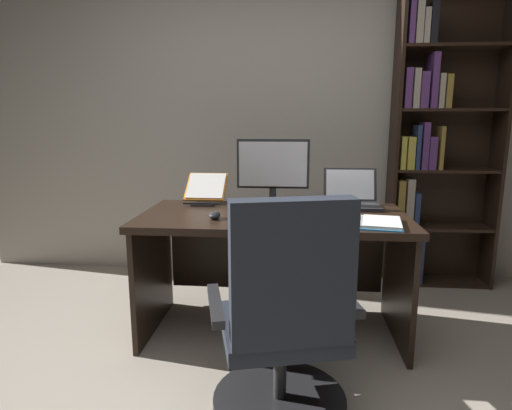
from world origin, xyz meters
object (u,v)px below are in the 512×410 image
object	(u,v)px
keyboard	(269,218)
bookshelf	(434,142)
office_chair	(285,329)
laptop	(351,199)
notepad	(307,215)
computer_mouse	(215,215)
open_binder	(362,222)
monitor	(273,173)
desk	(274,244)
reading_stand_with_book	(206,189)
pen	(311,214)

from	to	relation	value
keyboard	bookshelf	bearing A→B (deg)	42.67
office_chair	laptop	size ratio (longest dim) A/B	2.95
laptop	notepad	xyz separation A→B (m)	(-0.28, -0.30, -0.04)
computer_mouse	open_binder	xyz separation A→B (m)	(0.79, -0.05, -0.01)
monitor	keyboard	xyz separation A→B (m)	(0.00, -0.40, -0.20)
office_chair	monitor	xyz separation A→B (m)	(-0.10, 1.03, 0.52)
desk	computer_mouse	xyz separation A→B (m)	(-0.32, -0.22, 0.22)
bookshelf	monitor	bearing A→B (deg)	-149.87
computer_mouse	keyboard	bearing A→B (deg)	0.00
bookshelf	office_chair	world-z (taller)	bookshelf
open_binder	notepad	size ratio (longest dim) A/B	2.13
keyboard	reading_stand_with_book	distance (m)	0.64
bookshelf	keyboard	size ratio (longest dim) A/B	5.32
desk	computer_mouse	distance (m)	0.45
notepad	pen	world-z (taller)	pen
desk	pen	distance (m)	0.33
office_chair	keyboard	world-z (taller)	office_chair
office_chair	keyboard	xyz separation A→B (m)	(-0.10, 0.63, 0.33)
bookshelf	laptop	world-z (taller)	bookshelf
monitor	reading_stand_with_book	distance (m)	0.46
reading_stand_with_book	pen	xyz separation A→B (m)	(0.67, -0.36, -0.07)
monitor	reading_stand_with_book	xyz separation A→B (m)	(-0.44, 0.06, -0.12)
reading_stand_with_book	desk	bearing A→B (deg)	-27.48
notepad	pen	distance (m)	0.02
notepad	reading_stand_with_book	bearing A→B (deg)	151.22
desk	keyboard	world-z (taller)	keyboard
desk	office_chair	world-z (taller)	office_chair
open_binder	pen	world-z (taller)	open_binder
computer_mouse	open_binder	size ratio (longest dim) A/B	0.23
office_chair	keyboard	distance (m)	0.72
laptop	pen	bearing A→B (deg)	-131.00
laptop	keyboard	xyz separation A→B (m)	(-0.49, -0.41, -0.04)
monitor	laptop	xyz separation A→B (m)	(0.49, 0.01, -0.16)
office_chair	open_binder	size ratio (longest dim) A/B	2.22
office_chair	open_binder	world-z (taller)	office_chair
reading_stand_with_book	open_binder	xyz separation A→B (m)	(0.93, -0.51, -0.08)
desk	office_chair	distance (m)	0.86
computer_mouse	notepad	distance (m)	0.52
monitor	notepad	distance (m)	0.42
desk	keyboard	xyz separation A→B (m)	(-0.02, -0.22, 0.21)
desk	open_binder	world-z (taller)	open_binder
keyboard	desk	bearing A→B (deg)	85.82
office_chair	pen	distance (m)	0.81
reading_stand_with_book	keyboard	bearing A→B (deg)	-46.25
open_binder	computer_mouse	bearing A→B (deg)	-173.94
reading_stand_with_book	pen	distance (m)	0.77
office_chair	laptop	world-z (taller)	office_chair
office_chair	computer_mouse	bearing A→B (deg)	108.66
pen	laptop	bearing A→B (deg)	49.00
laptop	notepad	world-z (taller)	laptop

